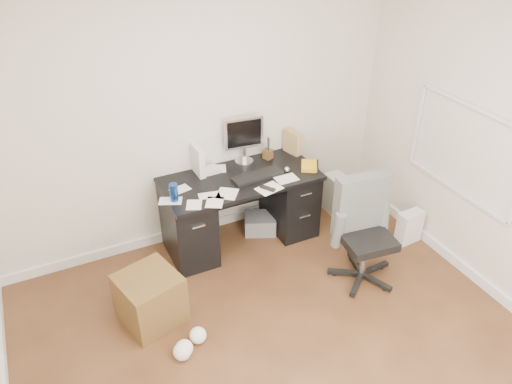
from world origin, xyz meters
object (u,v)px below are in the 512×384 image
office_chair (367,234)px  lcd_monitor (244,140)px  pc_tower (341,198)px  wicker_basket (150,298)px  keyboard (257,176)px  desk (241,207)px

office_chair → lcd_monitor: bearing=122.9°
lcd_monitor → pc_tower: lcd_monitor is taller
pc_tower → wicker_basket: size_ratio=0.96×
pc_tower → wicker_basket: wicker_basket is taller
keyboard → pc_tower: (1.02, 0.01, -0.54)m
lcd_monitor → keyboard: bearing=-85.3°
keyboard → office_chair: 1.15m
desk → office_chair: 1.27m
wicker_basket → keyboard: bearing=24.8°
lcd_monitor → office_chair: bearing=-57.3°
desk → wicker_basket: (-1.12, -0.66, -0.17)m
office_chair → pc_tower: office_chair is taller
office_chair → keyboard: bearing=130.7°
lcd_monitor → wicker_basket: lcd_monitor is taller
desk → pc_tower: bearing=-3.2°
office_chair → pc_tower: bearing=74.3°
keyboard → office_chair: office_chair is taller
keyboard → wicker_basket: size_ratio=1.08×
keyboard → office_chair: size_ratio=0.49×
lcd_monitor → office_chair: lcd_monitor is taller
lcd_monitor → keyboard: size_ratio=0.99×
lcd_monitor → keyboard: (-0.01, -0.32, -0.23)m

